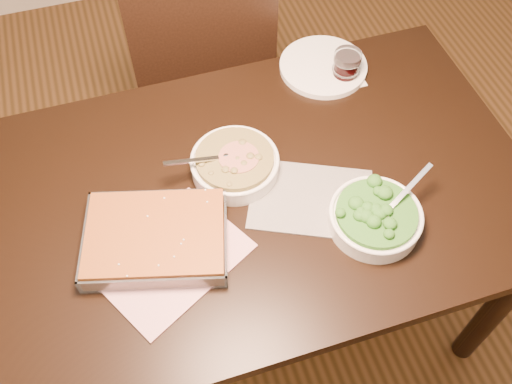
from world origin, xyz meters
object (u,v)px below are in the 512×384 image
Objects in this scene: wine_tumbler at (347,65)px; dinner_plate at (323,67)px; table at (263,206)px; baking_dish at (156,238)px; chair_far at (204,58)px; broccoli_bowl at (375,217)px; stew_bowl at (235,163)px.

wine_tumbler is 0.08m from dinner_plate.
table is 15.47× the size of wine_tumbler.
table is 0.33m from baking_dish.
chair_far is (-0.29, 0.37, -0.20)m from dinner_plate.
wine_tumbler is 0.34× the size of dinner_plate.
chair_far is (-0.21, 0.92, -0.22)m from broccoli_bowl.
stew_bowl is 2.85× the size of wine_tumbler.
stew_bowl is 0.70m from chair_far.
table is at bearing -50.43° from stew_bowl.
baking_dish is 0.90m from chair_far.
table is 0.73m from chair_far.
broccoli_bowl is 0.94× the size of dinner_plate.
chair_far is at bearing 128.42° from dinner_plate.
wine_tumbler reaches higher than table.
wine_tumbler reaches higher than dinner_plate.
baking_dish is 0.39× the size of chair_far.
stew_bowl is at bearing 129.57° from table.
baking_dish is at bearing 77.10° from chair_far.
table is 0.32m from broccoli_bowl.
baking_dish is at bearing -163.39° from table.
table is 0.15m from stew_bowl.
chair_far is (-0.34, 0.42, -0.24)m from wine_tumbler.
broccoli_bowl is at bearing -98.67° from dinner_plate.
dinner_plate reaches higher than table.
broccoli_bowl is at bearing -41.13° from table.
stew_bowl is 1.04× the size of broccoli_bowl.
baking_dish reaches higher than dinner_plate.
chair_far reaches higher than broccoli_bowl.
dinner_plate is at bearing 49.55° from table.
table is 0.48m from dinner_plate.
stew_bowl is 0.47m from dinner_plate.
baking_dish is (-0.24, -0.16, -0.00)m from stew_bowl.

